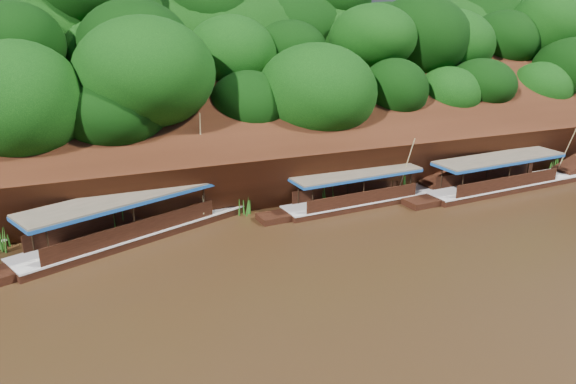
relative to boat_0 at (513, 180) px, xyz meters
name	(u,v)px	position (x,y,z in m)	size (l,w,h in m)	color
ground	(409,262)	(-13.46, -7.36, -0.54)	(160.00, 160.00, 0.00)	black
riverbank	(258,133)	(-13.47, 15.36, 1.34)	(120.00, 30.06, 19.40)	black
boat_0	(513,180)	(0.00, 0.00, 0.00)	(14.98, 3.23, 5.30)	black
boat_1	(373,195)	(-10.67, 0.99, -0.03)	(13.22, 2.97, 4.67)	black
boat_2	(153,223)	(-24.69, 1.32, 0.04)	(15.99, 8.06, 6.69)	black
reeds	(285,195)	(-16.38, 2.12, 0.35)	(48.17, 2.31, 2.00)	#235B16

